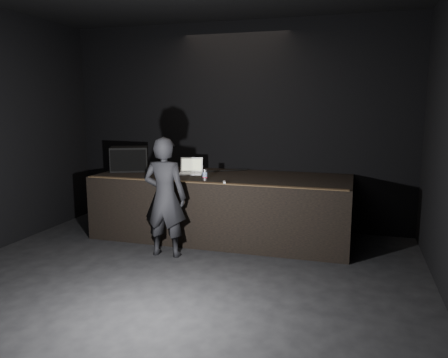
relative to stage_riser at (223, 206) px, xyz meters
The scene contains 11 objects.
ground 2.78m from the stage_riser, 90.00° to the right, with size 7.00×7.00×0.00m, color black.
room_walls 3.13m from the stage_riser, 90.00° to the right, with size 6.10×7.10×3.52m.
stage_riser is the anchor object (origin of this frame).
riser_lip 0.87m from the stage_riser, 90.00° to the right, with size 3.92×0.10×0.01m, color brown.
stage_monitor 1.81m from the stage_riser, behind, with size 0.74×0.66×0.41m.
cable 0.68m from the stage_riser, 115.72° to the left, with size 0.02×0.02×1.02m, color black.
laptop 0.80m from the stage_riser, behind, with size 0.44×0.41×0.25m.
beer_can 0.78m from the stage_riser, 103.21° to the right, with size 0.07×0.07×0.17m.
plastic_cup 0.72m from the stage_riser, 155.46° to the right, with size 0.08×0.08×0.10m, color white.
wii_remote 0.86m from the stage_riser, 70.94° to the right, with size 0.03×0.14×0.03m, color white.
person 1.25m from the stage_riser, 114.84° to the right, with size 0.61×0.40×1.68m, color black.
Camera 1 is at (2.00, -3.82, 2.11)m, focal length 35.00 mm.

